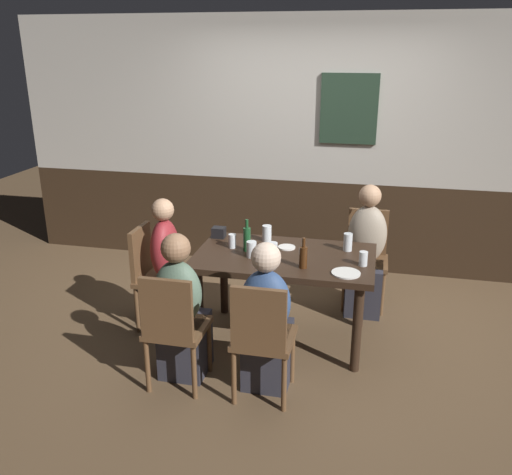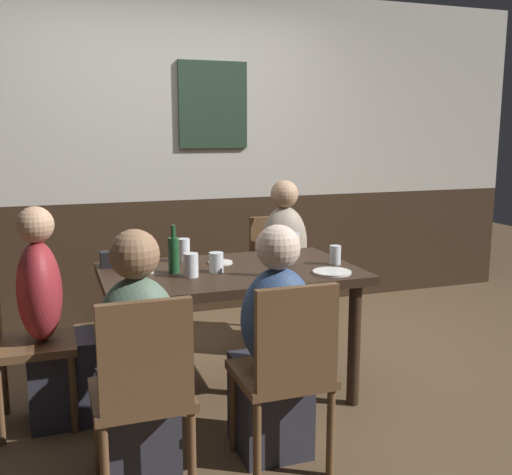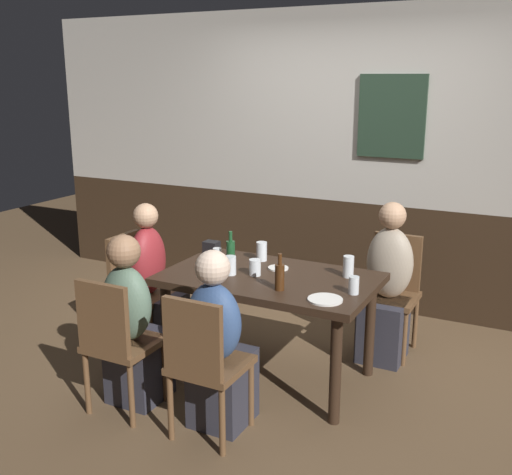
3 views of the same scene
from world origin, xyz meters
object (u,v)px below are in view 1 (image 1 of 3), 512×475
at_px(pint_glass_amber, 267,235).
at_px(plate_white_large, 346,273).
at_px(tumbler_water, 272,250).
at_px(chair_head_west, 154,271).
at_px(chair_right_far, 366,253).
at_px(plate_white_small, 287,247).
at_px(beer_bottle_brown, 303,256).
at_px(chair_left_near, 173,325).
at_px(person_mid_near, 267,327).
at_px(pint_glass_stout, 251,250).
at_px(pint_glass_pale, 348,243).
at_px(person_head_west, 172,275).
at_px(person_right_far, 365,259).
at_px(dining_table, 284,266).
at_px(chair_mid_near, 262,335).
at_px(tumbler_short, 232,242).
at_px(condiment_caddy, 219,232).
at_px(person_left_near, 182,317).
at_px(beer_bottle_green, 247,239).
at_px(highball_clear, 363,260).

bearing_deg(pint_glass_amber, plate_white_large, -38.42).
bearing_deg(tumbler_water, chair_head_west, 177.88).
distance_m(chair_right_far, plate_white_small, 0.96).
bearing_deg(beer_bottle_brown, chair_left_near, -142.20).
bearing_deg(person_mid_near, beer_bottle_brown, 68.62).
bearing_deg(chair_left_near, pint_glass_stout, 63.32).
bearing_deg(pint_glass_pale, pint_glass_amber, 173.87).
relative_size(chair_head_west, pint_glass_amber, 6.42).
height_order(chair_head_west, person_head_west, person_head_west).
relative_size(person_right_far, pint_glass_stout, 9.16).
height_order(chair_right_far, person_mid_near, person_mid_near).
bearing_deg(person_mid_near, dining_table, 90.00).
distance_m(chair_mid_near, chair_left_near, 0.62).
distance_m(chair_left_near, chair_head_west, 0.98).
distance_m(chair_mid_near, chair_right_far, 1.79).
height_order(tumbler_short, condiment_caddy, tumbler_short).
xyz_separation_m(person_head_west, beer_bottle_brown, (1.13, -0.22, 0.35)).
xyz_separation_m(tumbler_short, condiment_caddy, (-0.18, 0.22, -0.00)).
distance_m(pint_glass_stout, pint_glass_amber, 0.38).
height_order(person_left_near, condiment_caddy, person_left_near).
bearing_deg(pint_glass_pale, tumbler_short, -171.13).
relative_size(dining_table, tumbler_water, 12.88).
bearing_deg(chair_mid_near, chair_head_west, 143.04).
xyz_separation_m(person_mid_near, plate_white_small, (-0.01, 0.84, 0.28)).
height_order(person_right_far, beer_bottle_green, person_right_far).
relative_size(highball_clear, plate_white_large, 0.53).
xyz_separation_m(person_left_near, highball_clear, (1.23, 0.60, 0.32)).
bearing_deg(pint_glass_pale, pint_glass_stout, -156.81).
bearing_deg(chair_left_near, condiment_caddy, 90.18).
xyz_separation_m(chair_head_west, highball_clear, (1.73, -0.08, 0.29)).
distance_m(person_right_far, highball_clear, 0.82).
xyz_separation_m(dining_table, beer_bottle_brown, (0.18, -0.22, 0.18)).
bearing_deg(beer_bottle_green, beer_bottle_brown, -27.11).
relative_size(chair_mid_near, condiment_caddy, 8.00).
distance_m(dining_table, person_right_far, 0.93).
bearing_deg(plate_white_small, person_right_far, 39.67).
bearing_deg(chair_left_near, tumbler_water, 56.66).
relative_size(pint_glass_amber, beer_bottle_green, 0.52).
bearing_deg(person_left_near, person_mid_near, 0.06).
height_order(person_left_near, pint_glass_pale, person_left_near).
bearing_deg(chair_head_west, pint_glass_pale, 7.53).
bearing_deg(pint_glass_stout, chair_mid_near, -71.84).
xyz_separation_m(person_head_west, pint_glass_amber, (0.75, 0.28, 0.32)).
xyz_separation_m(chair_left_near, tumbler_water, (0.53, 0.80, 0.29)).
xyz_separation_m(person_left_near, condiment_caddy, (-0.00, 0.96, 0.31)).
bearing_deg(pint_glass_pale, chair_right_far, 77.21).
bearing_deg(tumbler_short, person_mid_near, -59.25).
relative_size(tumbler_water, plate_white_small, 0.77).
distance_m(chair_right_far, beer_bottle_green, 1.28).
xyz_separation_m(tumbler_water, beer_bottle_brown, (0.27, -0.19, 0.04)).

